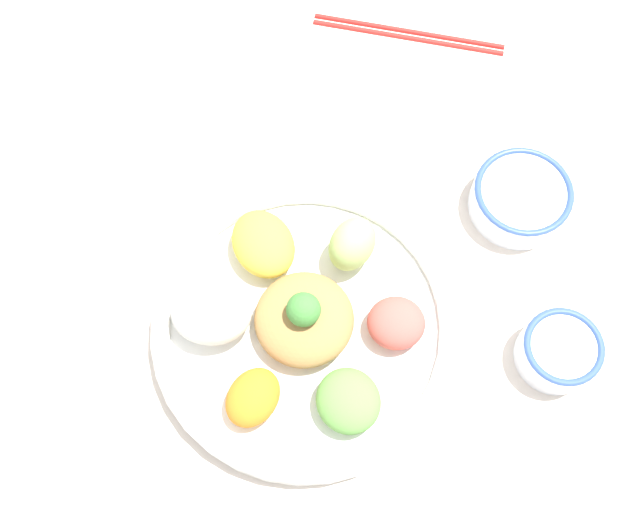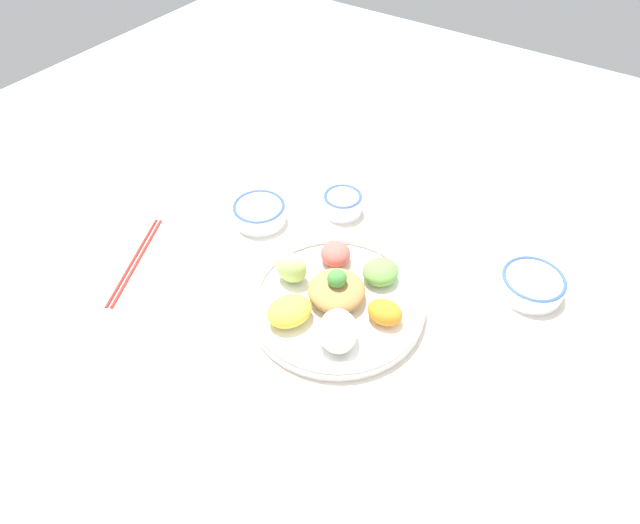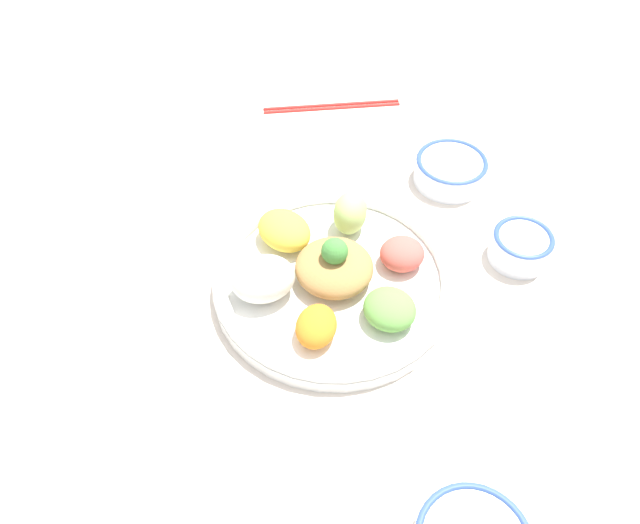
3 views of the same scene
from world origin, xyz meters
The scene contains 7 objects.
ground_plane centered at (0.00, 0.00, 0.00)m, with size 2.40×2.40×0.00m, color silver.
salad_platter centered at (0.03, -0.03, 0.03)m, with size 0.32×0.32×0.09m.
sauce_bowl_red centered at (0.31, 0.20, 0.02)m, with size 0.12×0.12×0.04m.
rice_bowl_blue centered at (-0.23, 0.08, 0.02)m, with size 0.11×0.11×0.04m.
sauce_bowl_dark centered at (-0.10, 0.20, 0.03)m, with size 0.08×0.08×0.05m.
chopsticks_pair_near centered at (-0.36, -0.16, 0.00)m, with size 0.12×0.23×0.01m.
serving_spoon_main centered at (0.46, -0.02, 0.00)m, with size 0.07×0.14×0.01m.
Camera 2 is at (0.35, -0.56, 0.75)m, focal length 30.00 mm.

